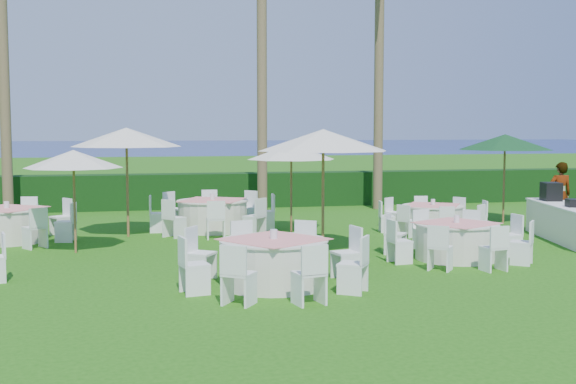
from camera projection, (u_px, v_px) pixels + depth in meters
name	position (u px, v px, depth m)	size (l,w,h in m)	color
ground	(255.00, 276.00, 13.51)	(120.00, 120.00, 0.00)	#1D560E
hedge	(198.00, 191.00, 25.15)	(34.00, 1.00, 1.20)	black
ocean	(148.00, 147.00, 112.87)	(260.00, 260.00, 0.00)	#081255
banquet_table_b	(274.00, 261.00, 12.60)	(3.34, 3.34, 1.00)	beige
banquet_table_c	(456.00, 240.00, 15.21)	(3.10, 3.10, 0.94)	beige
banquet_table_d	(7.00, 224.00, 17.58)	(3.30, 3.30, 0.99)	beige
banquet_table_e	(213.00, 214.00, 19.46)	(3.37, 3.37, 1.01)	beige
banquet_table_f	(433.00, 218.00, 19.27)	(2.88, 2.88, 0.88)	beige
umbrella_a	(73.00, 159.00, 15.85)	(2.14, 2.14, 2.29)	brown
umbrella_b	(323.00, 140.00, 15.74)	(2.90, 2.90, 2.74)	brown
umbrella_c	(126.00, 137.00, 18.20)	(2.76, 2.76, 2.78)	brown
umbrella_d	(291.00, 152.00, 18.84)	(2.33, 2.33, 2.36)	brown
umbrella_green	(505.00, 142.00, 20.79)	(2.73, 2.73, 2.60)	brown
buffet_table	(567.00, 222.00, 17.65)	(1.59, 3.92, 1.37)	beige
staff_person	(560.00, 194.00, 20.38)	(0.66, 0.44, 1.82)	gray
palm_b	(4.00, 73.00, 21.74)	(4.40, 3.99, 8.00)	brown
palm_c	(262.00, 30.00, 22.72)	(4.14, 4.40, 10.77)	brown
palm_d	(379.00, 57.00, 24.45)	(4.15, 4.40, 9.40)	brown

